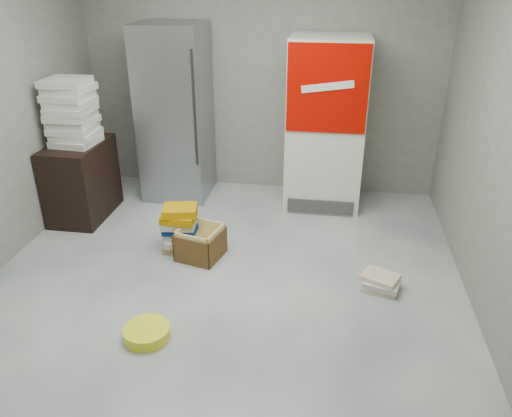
{
  "coord_description": "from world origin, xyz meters",
  "views": [
    {
      "loc": [
        0.82,
        -3.07,
        2.4
      ],
      "look_at": [
        0.22,
        0.7,
        0.55
      ],
      "focal_mm": 35.0,
      "sensor_mm": 36.0,
      "label": 1
    }
  ],
  "objects_px": {
    "phonebook_stack_main": "(181,228)",
    "cardboard_box": "(201,245)",
    "coke_cooler": "(326,124)",
    "steel_fridge": "(176,114)",
    "wood_shelf": "(82,180)"
  },
  "relations": [
    {
      "from": "steel_fridge",
      "to": "phonebook_stack_main",
      "type": "distance_m",
      "value": 1.53
    },
    {
      "from": "wood_shelf",
      "to": "coke_cooler",
      "type": "bearing_deg",
      "value": 16.28
    },
    {
      "from": "steel_fridge",
      "to": "cardboard_box",
      "type": "xyz_separation_m",
      "value": [
        0.6,
        -1.38,
        -0.83
      ]
    },
    {
      "from": "coke_cooler",
      "to": "wood_shelf",
      "type": "height_order",
      "value": "coke_cooler"
    },
    {
      "from": "steel_fridge",
      "to": "wood_shelf",
      "type": "bearing_deg",
      "value": -138.69
    },
    {
      "from": "phonebook_stack_main",
      "to": "cardboard_box",
      "type": "xyz_separation_m",
      "value": [
        0.21,
        -0.09,
        -0.1
      ]
    },
    {
      "from": "coke_cooler",
      "to": "cardboard_box",
      "type": "distance_m",
      "value": 1.9
    },
    {
      "from": "phonebook_stack_main",
      "to": "cardboard_box",
      "type": "distance_m",
      "value": 0.25
    },
    {
      "from": "coke_cooler",
      "to": "wood_shelf",
      "type": "distance_m",
      "value": 2.63
    },
    {
      "from": "coke_cooler",
      "to": "wood_shelf",
      "type": "bearing_deg",
      "value": -163.72
    },
    {
      "from": "cardboard_box",
      "to": "phonebook_stack_main",
      "type": "bearing_deg",
      "value": 170.06
    },
    {
      "from": "coke_cooler",
      "to": "phonebook_stack_main",
      "type": "distance_m",
      "value": 1.92
    },
    {
      "from": "phonebook_stack_main",
      "to": "coke_cooler",
      "type": "bearing_deg",
      "value": 39.61
    },
    {
      "from": "steel_fridge",
      "to": "cardboard_box",
      "type": "bearing_deg",
      "value": -66.38
    },
    {
      "from": "cardboard_box",
      "to": "steel_fridge",
      "type": "bearing_deg",
      "value": 127.78
    }
  ]
}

